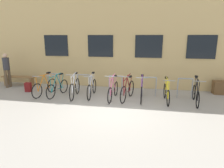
% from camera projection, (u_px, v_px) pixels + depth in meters
% --- Properties ---
extents(ground_plane, '(42.00, 42.00, 0.00)m').
position_uv_depth(ground_plane, '(112.00, 109.00, 7.15)').
color(ground_plane, '#9E998E').
extents(storefront_building, '(28.00, 5.76, 5.85)m').
position_uv_depth(storefront_building, '(130.00, 31.00, 12.24)').
color(storefront_building, tan).
rests_on(storefront_building, ground).
extents(bike_rack, '(6.64, 0.05, 0.88)m').
position_uv_depth(bike_rack, '(116.00, 83.00, 8.87)').
color(bike_rack, gray).
rests_on(bike_rack, ground).
extents(bicycle_silver, '(0.44, 1.76, 1.04)m').
position_uv_depth(bicycle_silver, '(92.00, 88.00, 8.62)').
color(bicycle_silver, black).
rests_on(bicycle_silver, ground).
extents(bicycle_orange, '(0.45, 1.68, 1.01)m').
position_uv_depth(bicycle_orange, '(45.00, 87.00, 8.84)').
color(bicycle_orange, black).
rests_on(bicycle_orange, ground).
extents(bicycle_purple, '(0.44, 1.72, 1.07)m').
position_uv_depth(bicycle_purple, '(142.00, 91.00, 8.15)').
color(bicycle_purple, black).
rests_on(bicycle_purple, ground).
extents(bicycle_pink, '(0.44, 1.74, 1.10)m').
position_uv_depth(bicycle_pink, '(113.00, 90.00, 8.26)').
color(bicycle_pink, black).
rests_on(bicycle_pink, ground).
extents(bicycle_yellow, '(0.44, 1.71, 1.01)m').
position_uv_depth(bicycle_yellow, '(166.00, 93.00, 7.92)').
color(bicycle_yellow, black).
rests_on(bicycle_yellow, ground).
extents(bicycle_black, '(0.44, 1.68, 1.07)m').
position_uv_depth(bicycle_black, '(196.00, 94.00, 7.71)').
color(bicycle_black, black).
rests_on(bicycle_black, ground).
extents(bicycle_white, '(0.44, 1.78, 1.10)m').
position_uv_depth(bicycle_white, '(75.00, 88.00, 8.54)').
color(bicycle_white, black).
rests_on(bicycle_white, ground).
extents(bicycle_teal, '(0.44, 1.65, 1.04)m').
position_uv_depth(bicycle_teal, '(58.00, 88.00, 8.74)').
color(bicycle_teal, black).
rests_on(bicycle_teal, ground).
extents(bicycle_maroon, '(0.52, 1.73, 1.10)m').
position_uv_depth(bicycle_maroon, '(127.00, 90.00, 8.21)').
color(bicycle_maroon, black).
rests_on(bicycle_maroon, ground).
extents(wooden_bench, '(1.86, 0.40, 0.50)m').
position_uv_depth(wooden_bench, '(19.00, 79.00, 10.51)').
color(wooden_bench, olive).
rests_on(wooden_bench, ground).
extents(person_by_bench, '(0.32, 0.36, 1.76)m').
position_uv_depth(person_by_bench, '(7.00, 68.00, 10.02)').
color(person_by_bench, brown).
rests_on(person_by_bench, ground).
extents(backpack, '(0.29, 0.21, 0.44)m').
position_uv_depth(backpack, '(28.00, 87.00, 9.38)').
color(backpack, maroon).
rests_on(backpack, ground).
extents(planter_box, '(0.70, 0.44, 0.60)m').
position_uv_depth(planter_box, '(221.00, 88.00, 8.99)').
color(planter_box, brown).
rests_on(planter_box, ground).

